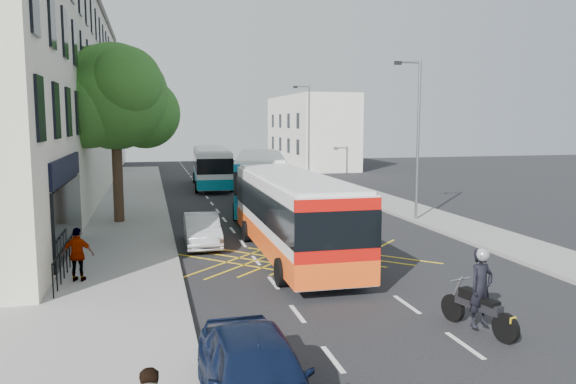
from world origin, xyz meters
TOP-DOWN VIEW (x-y plane):
  - ground at (0.00, 0.00)m, footprint 120.00×120.00m
  - pavement_left at (-8.50, 15.00)m, footprint 5.00×70.00m
  - pavement_right at (7.50, 15.00)m, footprint 3.00×70.00m
  - terrace_main at (-14.00, 24.49)m, footprint 8.30×45.00m
  - terrace_far at (-14.00, 55.00)m, footprint 8.00×20.00m
  - building_right at (11.00, 48.00)m, footprint 6.00×18.00m
  - street_tree at (-8.51, 14.97)m, footprint 6.30×5.70m
  - lamp_near at (6.20, 12.00)m, footprint 1.45×0.15m
  - lamp_far at (6.20, 32.00)m, footprint 1.45×0.15m
  - railings at (-9.70, 5.30)m, footprint 0.08×5.60m
  - bus_near at (-1.75, 6.27)m, footprint 2.89×11.21m
  - bus_mid at (-0.63, 18.10)m, footprint 4.81×11.88m
  - bus_far at (-2.23, 30.12)m, footprint 3.18×11.10m
  - motorbike at (0.79, -2.32)m, footprint 0.90×2.32m
  - parked_car_blue at (-5.26, -4.95)m, footprint 1.86×4.47m
  - parked_car_silver at (-4.90, 9.05)m, footprint 1.47×4.02m
  - red_hatchback at (3.24, 16.27)m, footprint 2.23×4.56m
  - distant_car_grey at (0.64, 38.90)m, footprint 2.37×4.83m
  - distant_car_silver at (2.50, 41.98)m, footprint 1.69×3.86m
  - distant_car_dark at (4.95, 44.37)m, footprint 1.29×3.55m
  - pedestrian_far at (-9.20, 4.18)m, footprint 1.07×0.64m

SIDE VIEW (x-z plane):
  - ground at x=0.00m, z-range 0.00..0.00m
  - pavement_left at x=-8.50m, z-range 0.00..0.15m
  - pavement_right at x=7.50m, z-range 0.00..0.15m
  - distant_car_dark at x=4.95m, z-range 0.00..1.17m
  - red_hatchback at x=3.24m, z-range 0.00..1.28m
  - distant_car_silver at x=2.50m, z-range 0.00..1.29m
  - parked_car_silver at x=-4.90m, z-range 0.00..1.31m
  - distant_car_grey at x=0.64m, z-range 0.00..1.32m
  - railings at x=-9.70m, z-range 0.15..1.29m
  - parked_car_blue at x=-5.26m, z-range 0.00..1.51m
  - motorbike at x=0.79m, z-range -0.06..2.04m
  - pedestrian_far at x=-9.20m, z-range 0.15..1.85m
  - bus_far at x=-2.23m, z-range 0.08..3.17m
  - bus_near at x=-1.75m, z-range 0.08..3.23m
  - bus_mid at x=-0.63m, z-range 0.09..3.34m
  - building_right at x=11.00m, z-range 0.00..8.00m
  - lamp_near at x=6.20m, z-range 0.62..8.62m
  - lamp_far at x=6.20m, z-range 0.62..8.62m
  - terrace_far at x=-14.00m, z-range 0.00..10.00m
  - street_tree at x=-8.51m, z-range 1.89..10.69m
  - terrace_main at x=-14.00m, z-range 0.01..13.51m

